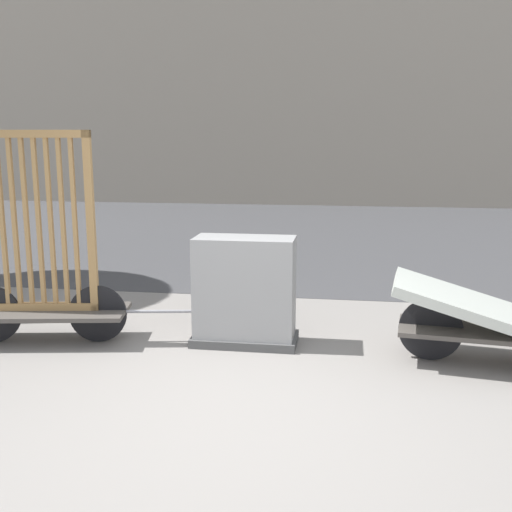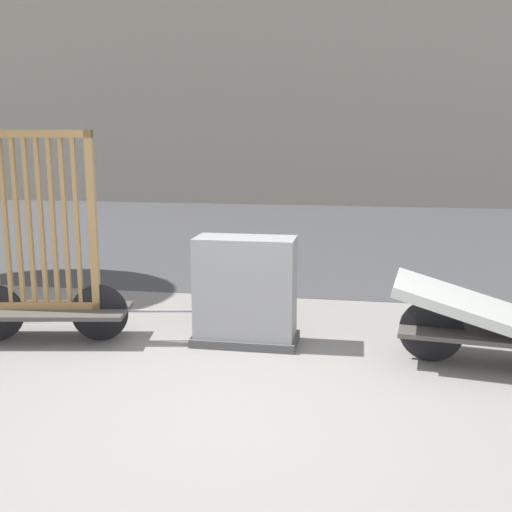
# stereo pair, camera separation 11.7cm
# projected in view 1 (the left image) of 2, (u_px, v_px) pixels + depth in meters

# --- Properties ---
(ground_plane) EXTENTS (60.00, 60.00, 0.00)m
(ground_plane) POSITION_uv_depth(u_px,v_px,m) (227.00, 421.00, 4.09)
(ground_plane) COLOR gray
(road_strip) EXTENTS (56.00, 10.53, 0.01)m
(road_strip) POSITION_uv_depth(u_px,v_px,m) (308.00, 232.00, 12.40)
(road_strip) COLOR #424244
(road_strip) RESTS_ON ground_plane
(bike_cart_with_bedframe) EXTENTS (2.25, 0.83, 1.98)m
(bike_cart_with_bedframe) POSITION_uv_depth(u_px,v_px,m) (43.00, 273.00, 5.57)
(bike_cart_with_bedframe) COLOR #4C4742
(bike_cart_with_bedframe) RESTS_ON ground_plane
(bike_cart_with_mattress) EXTENTS (2.33, 1.00, 0.73)m
(bike_cart_with_mattress) POSITION_uv_depth(u_px,v_px,m) (493.00, 319.00, 5.03)
(bike_cart_with_mattress) COLOR #4C4742
(bike_cart_with_mattress) RESTS_ON ground_plane
(utility_cabinet) EXTENTS (0.98, 0.48, 1.01)m
(utility_cabinet) POSITION_uv_depth(u_px,v_px,m) (245.00, 295.00, 5.57)
(utility_cabinet) COLOR #4C4C4C
(utility_cabinet) RESTS_ON ground_plane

